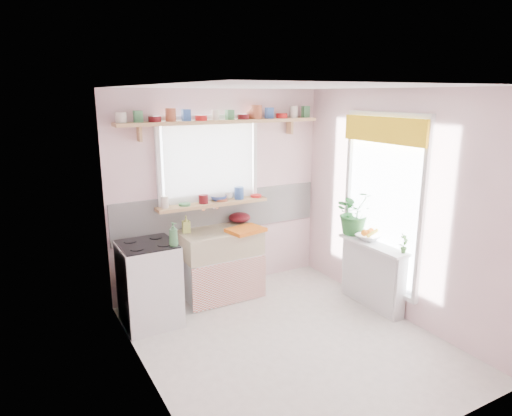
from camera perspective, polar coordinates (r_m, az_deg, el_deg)
room at (r=5.37m, az=5.18°, el=2.55°), size 3.20×3.20×3.20m
sink_unit at (r=5.61m, az=-4.48°, el=-6.91°), size 0.95×0.65×1.11m
cooker at (r=5.09m, az=-13.20°, el=-9.18°), size 0.58×0.58×0.93m
radiator_ledge at (r=5.54m, az=14.37°, el=-7.98°), size 0.22×0.95×0.78m
windowsill at (r=5.56m, az=-5.42°, el=0.53°), size 1.40×0.22×0.04m
pine_shelf at (r=5.47m, az=-4.16°, el=10.72°), size 2.52×0.24×0.04m
shelf_crockery at (r=5.47m, az=-4.17°, el=11.50°), size 2.47×0.11×0.12m
sill_crockery at (r=5.53m, az=-5.91°, el=1.21°), size 1.35×0.11×0.12m
dish_tray at (r=5.41m, az=-1.28°, el=-2.76°), size 0.47×0.38×0.04m
colander at (r=5.79m, az=-2.06°, el=-1.19°), size 0.33×0.33×0.13m
jade_plant at (r=5.64m, az=12.23°, el=-0.48°), size 0.57×0.52×0.55m
fruit_bowl at (r=5.50m, az=13.90°, el=-3.58°), size 0.34×0.34×0.07m
herb_pot at (r=5.14m, az=18.00°, el=-4.22°), size 0.13×0.11×0.22m
soap_bottle_sink at (r=5.42m, az=-8.73°, el=-2.01°), size 0.11×0.11×0.20m
sill_cup at (r=5.70m, az=-3.50°, el=1.54°), size 0.14×0.14×0.09m
sill_bowl at (r=5.63m, az=-4.71°, el=1.25°), size 0.21×0.21×0.06m
shelf_vase at (r=5.70m, az=-0.46°, el=11.86°), size 0.17×0.17×0.15m
cooker_bottle at (r=4.75m, az=-10.29°, el=-3.26°), size 0.13×0.13×0.25m
fruit at (r=5.49m, az=13.94°, el=-2.96°), size 0.20×0.14×0.10m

